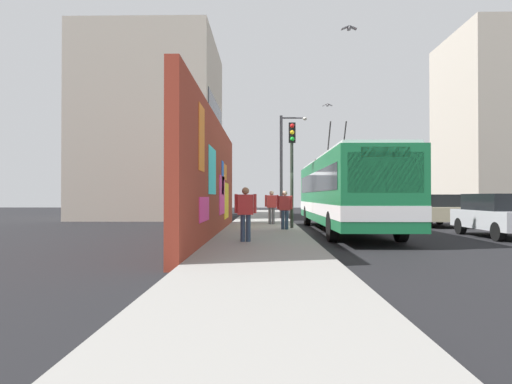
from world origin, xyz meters
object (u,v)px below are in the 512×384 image
(pedestrian_at_curb, at_px, (285,207))
(street_lamp, at_px, (284,159))
(traffic_light, at_px, (292,157))
(parked_car_champagne, at_px, (434,209))
(parked_car_silver, at_px, (500,214))
(pedestrian_midblock, at_px, (272,205))
(pedestrian_near_wall, at_px, (246,210))
(city_bus, at_px, (344,191))
(parked_car_red, at_px, (398,207))

(pedestrian_at_curb, relative_size, street_lamp, 0.25)
(street_lamp, bearing_deg, traffic_light, 179.40)
(parked_car_champagne, distance_m, traffic_light, 8.51)
(parked_car_silver, height_order, pedestrian_at_curb, pedestrian_at_curb)
(pedestrian_at_curb, distance_m, pedestrian_midblock, 3.45)
(pedestrian_near_wall, bearing_deg, pedestrian_midblock, -6.37)
(parked_car_champagne, bearing_deg, city_bus, 125.93)
(parked_car_champagne, height_order, traffic_light, traffic_light)
(city_bus, relative_size, parked_car_red, 2.62)
(pedestrian_at_curb, xyz_separation_m, traffic_light, (0.78, -0.34, 2.08))
(traffic_light, xyz_separation_m, street_lamp, (8.67, -0.09, 0.68))
(traffic_light, bearing_deg, parked_car_champagne, -63.82)
(city_bus, xyz_separation_m, pedestrian_near_wall, (-5.49, 3.89, -0.64))
(parked_car_champagne, height_order, parked_car_red, same)
(city_bus, relative_size, pedestrian_at_curb, 8.14)
(parked_car_silver, xyz_separation_m, parked_car_champagne, (6.19, -0.00, 0.00))
(street_lamp, bearing_deg, parked_car_red, -84.38)
(city_bus, relative_size, pedestrian_near_wall, 7.93)
(city_bus, xyz_separation_m, street_lamp, (8.83, 2.06, 2.09))
(parked_car_silver, distance_m, street_lamp, 13.72)
(parked_car_red, bearing_deg, pedestrian_near_wall, 148.85)
(pedestrian_at_curb, bearing_deg, parked_car_silver, -103.12)
(pedestrian_midblock, bearing_deg, parked_car_red, -50.40)
(parked_car_red, bearing_deg, pedestrian_at_curb, 142.89)
(street_lamp, bearing_deg, pedestrian_midblock, 171.50)
(pedestrian_at_curb, xyz_separation_m, street_lamp, (9.45, -0.44, 2.76))
(city_bus, height_order, parked_car_champagne, city_bus)
(pedestrian_near_wall, bearing_deg, city_bus, -35.29)
(parked_car_red, distance_m, pedestrian_midblock, 10.60)
(city_bus, distance_m, pedestrian_at_curb, 2.66)
(parked_car_silver, relative_size, pedestrian_near_wall, 2.61)
(parked_car_red, xyz_separation_m, street_lamp, (-0.71, 7.26, 2.98))
(city_bus, height_order, pedestrian_at_curb, city_bus)
(city_bus, distance_m, parked_car_champagne, 6.48)
(pedestrian_at_curb, relative_size, traffic_light, 0.35)
(parked_car_silver, bearing_deg, traffic_light, 70.67)
(pedestrian_midblock, distance_m, pedestrian_near_wall, 8.33)
(street_lamp, bearing_deg, pedestrian_at_curb, 177.37)
(street_lamp, bearing_deg, parked_car_champagne, -124.86)
(city_bus, xyz_separation_m, traffic_light, (0.16, 2.15, 1.42))
(traffic_light, bearing_deg, pedestrian_midblock, 17.14)
(parked_car_red, relative_size, traffic_light, 1.08)
(pedestrian_midblock, height_order, street_lamp, street_lamp)
(parked_car_champagne, xyz_separation_m, parked_car_red, (5.77, 0.00, 0.00))
(pedestrian_near_wall, distance_m, traffic_light, 6.25)
(traffic_light, bearing_deg, parked_car_silver, -109.33)
(pedestrian_near_wall, bearing_deg, parked_car_silver, -71.34)
(parked_car_champagne, relative_size, parked_car_red, 0.89)
(pedestrian_near_wall, height_order, street_lamp, street_lamp)
(pedestrian_near_wall, distance_m, street_lamp, 14.69)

